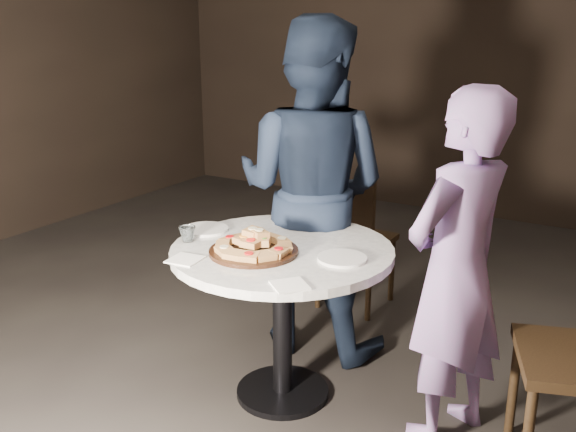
{
  "coord_description": "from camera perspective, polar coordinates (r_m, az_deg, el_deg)",
  "views": [
    {
      "loc": [
        1.48,
        -2.16,
        1.69
      ],
      "look_at": [
        0.1,
        0.16,
        0.87
      ],
      "focal_mm": 40.0,
      "sensor_mm": 36.0,
      "label": 1
    }
  ],
  "objects": [
    {
      "name": "napkin_far",
      "position": [
        2.42,
        0.15,
        -6.18
      ],
      "size": [
        0.18,
        0.18,
        0.01
      ],
      "primitive_type": "cube",
      "rotation": [
        0.0,
        0.0,
        -0.69
      ],
      "color": "white",
      "rests_on": "table"
    },
    {
      "name": "plate_right",
      "position": [
        2.68,
        4.83,
        -3.77
      ],
      "size": [
        0.27,
        0.27,
        0.01
      ],
      "primitive_type": "cylinder",
      "rotation": [
        0.0,
        0.0,
        0.36
      ],
      "color": "white",
      "rests_on": "table"
    },
    {
      "name": "water_glass",
      "position": [
        2.91,
        -8.93,
        -1.59
      ],
      "size": [
        0.09,
        0.09,
        0.07
      ],
      "primitive_type": "imported",
      "rotation": [
        0.0,
        0.0,
        0.28
      ],
      "color": "silver",
      "rests_on": "table"
    },
    {
      "name": "floor",
      "position": [
        3.12,
        -3.23,
        -15.91
      ],
      "size": [
        7.0,
        7.0,
        0.0
      ],
      "primitive_type": "plane",
      "color": "black",
      "rests_on": "ground"
    },
    {
      "name": "napkin_near",
      "position": [
        2.7,
        -9.13,
        -3.84
      ],
      "size": [
        0.14,
        0.14,
        0.01
      ],
      "primitive_type": "cube",
      "rotation": [
        0.0,
        0.0,
        0.12
      ],
      "color": "white",
      "rests_on": "table"
    },
    {
      "name": "plate_left",
      "position": [
        3.06,
        -7.32,
        -1.17
      ],
      "size": [
        0.21,
        0.21,
        0.01
      ],
      "primitive_type": "cylinder",
      "rotation": [
        0.0,
        0.0,
        0.0
      ],
      "color": "white",
      "rests_on": "table"
    },
    {
      "name": "diner_teal",
      "position": [
        2.64,
        14.74,
        -4.79
      ],
      "size": [
        0.52,
        0.63,
        1.47
      ],
      "primitive_type": "imported",
      "rotation": [
        0.0,
        0.0,
        -1.94
      ],
      "color": "#7D64A1",
      "rests_on": "ground"
    },
    {
      "name": "serving_board",
      "position": [
        2.75,
        -3.07,
        -3.14
      ],
      "size": [
        0.48,
        0.48,
        0.02
      ],
      "primitive_type": "cylinder",
      "rotation": [
        0.0,
        0.0,
        -0.3
      ],
      "color": "black",
      "rests_on": "table"
    },
    {
      "name": "chair_far",
      "position": [
        3.81,
        5.55,
        -1.53
      ],
      "size": [
        0.4,
        0.42,
        0.84
      ],
      "rotation": [
        0.0,
        0.0,
        3.12
      ],
      "color": "black",
      "rests_on": "ground"
    },
    {
      "name": "table",
      "position": [
        2.87,
        -0.51,
        -5.36
      ],
      "size": [
        1.06,
        1.06,
        0.74
      ],
      "rotation": [
        0.0,
        0.0,
        -0.08
      ],
      "color": "black",
      "rests_on": "ground"
    },
    {
      "name": "diner_navy",
      "position": [
        3.29,
        2.11,
        2.36
      ],
      "size": [
        0.9,
        0.73,
        1.72
      ],
      "primitive_type": "imported",
      "rotation": [
        0.0,
        0.0,
        3.24
      ],
      "color": "#141E31",
      "rests_on": "ground"
    },
    {
      "name": "focaccia_pile",
      "position": [
        2.74,
        -3.06,
        -2.43
      ],
      "size": [
        0.34,
        0.34,
        0.09
      ],
      "rotation": [
        0.0,
        0.0,
        -0.08
      ],
      "color": "#AF7A44",
      "rests_on": "serving_board"
    }
  ]
}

